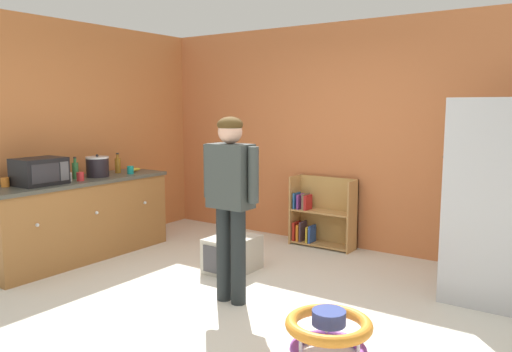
% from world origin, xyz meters
% --- Properties ---
extents(ground_plane, '(12.00, 12.00, 0.00)m').
position_xyz_m(ground_plane, '(0.00, 0.00, 0.00)').
color(ground_plane, silver).
rests_on(ground_plane, ground).
extents(back_wall, '(5.20, 0.06, 2.70)m').
position_xyz_m(back_wall, '(0.00, 2.33, 1.35)').
color(back_wall, '#C97040').
rests_on(back_wall, ground).
extents(left_side_wall, '(0.06, 2.99, 2.70)m').
position_xyz_m(left_side_wall, '(-2.63, 0.80, 1.35)').
color(left_side_wall, '#C5733D').
rests_on(left_side_wall, ground).
extents(kitchen_counter, '(0.65, 2.14, 0.90)m').
position_xyz_m(kitchen_counter, '(-2.20, 0.14, 0.45)').
color(kitchen_counter, '#986332').
rests_on(kitchen_counter, ground).
extents(refrigerator, '(0.73, 0.68, 1.78)m').
position_xyz_m(refrigerator, '(1.84, 1.44, 0.89)').
color(refrigerator, '#B7BABF').
rests_on(refrigerator, ground).
extents(bookshelf, '(0.80, 0.28, 0.85)m').
position_xyz_m(bookshelf, '(-0.21, 2.15, 0.36)').
color(bookshelf, tan).
rests_on(bookshelf, ground).
extents(standing_person, '(0.57, 0.22, 1.62)m').
position_xyz_m(standing_person, '(-0.00, 0.08, 0.98)').
color(standing_person, '#202627').
rests_on(standing_person, ground).
extents(baby_walker, '(0.60, 0.60, 0.32)m').
position_xyz_m(baby_walker, '(1.14, -0.30, 0.16)').
color(baby_walker, purple).
rests_on(baby_walker, ground).
extents(pet_carrier, '(0.42, 0.55, 0.36)m').
position_xyz_m(pet_carrier, '(-0.50, 0.75, 0.18)').
color(pet_carrier, beige).
rests_on(pet_carrier, ground).
extents(microwave, '(0.37, 0.48, 0.28)m').
position_xyz_m(microwave, '(-2.18, -0.32, 1.04)').
color(microwave, black).
rests_on(microwave, kitchen_counter).
extents(crock_pot, '(0.26, 0.26, 0.26)m').
position_xyz_m(crock_pot, '(-2.19, 0.41, 1.02)').
color(crock_pot, black).
rests_on(crock_pot, kitchen_counter).
extents(banana_bunch, '(0.12, 0.16, 0.04)m').
position_xyz_m(banana_bunch, '(-2.18, 0.97, 0.93)').
color(banana_bunch, yellow).
rests_on(banana_bunch, kitchen_counter).
extents(amber_bottle, '(0.07, 0.07, 0.25)m').
position_xyz_m(amber_bottle, '(-2.26, 0.76, 1.00)').
color(amber_bottle, '#9E661E').
rests_on(amber_bottle, kitchen_counter).
extents(green_glass_bottle, '(0.07, 0.07, 0.25)m').
position_xyz_m(green_glass_bottle, '(-2.26, 0.16, 1.00)').
color(green_glass_bottle, '#33753D').
rests_on(green_glass_bottle, kitchen_counter).
extents(orange_cup, '(0.08, 0.08, 0.09)m').
position_xyz_m(orange_cup, '(-2.34, -0.61, 0.95)').
color(orange_cup, orange).
rests_on(orange_cup, kitchen_counter).
extents(white_cup, '(0.08, 0.08, 0.09)m').
position_xyz_m(white_cup, '(-2.17, -0.00, 0.95)').
color(white_cup, white).
rests_on(white_cup, kitchen_counter).
extents(red_cup, '(0.08, 0.08, 0.09)m').
position_xyz_m(red_cup, '(-2.08, 0.09, 0.95)').
color(red_cup, red).
rests_on(red_cup, kitchen_counter).
extents(teal_cup, '(0.08, 0.08, 0.09)m').
position_xyz_m(teal_cup, '(-2.07, 0.79, 0.95)').
color(teal_cup, teal).
rests_on(teal_cup, kitchen_counter).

